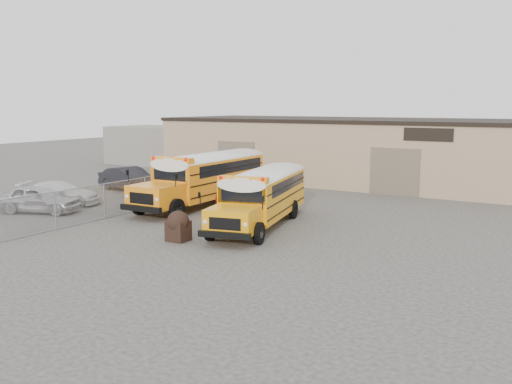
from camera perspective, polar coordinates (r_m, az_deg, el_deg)
The scene contains 10 objects.
ground at distance 25.80m, azimuth -5.59°, elevation -4.09°, with size 120.00×120.00×0.00m, color #393734.
warehouse at distance 42.94m, azimuth 10.72°, elevation 4.15°, with size 30.20×10.20×4.67m.
chainlink_fence at distance 31.68m, azimuth -11.00°, elevation -0.14°, with size 0.07×18.07×1.81m.
distant_building_left at distance 56.28m, azimuth -9.98°, elevation 4.65°, with size 8.00×6.00×3.60m, color gray.
school_bus_left at distance 37.99m, azimuth 0.31°, elevation 2.76°, with size 3.18×10.37×3.01m.
school_bus_right at distance 32.45m, azimuth 3.54°, elevation 1.37°, with size 4.29×9.44×2.68m.
tarp_bundle at distance 24.28m, azimuth -7.79°, elevation -3.34°, with size 0.95×0.95×1.30m.
car_silver at distance 32.39m, azimuth -20.87°, elevation -0.65°, with size 1.76×4.37×1.49m, color silver.
car_white at distance 34.60m, azimuth -18.99°, elevation -0.12°, with size 1.86×4.56×1.32m, color silver.
car_dark at distance 38.98m, azimuth -12.53°, elevation 1.30°, with size 1.67×4.79×1.58m, color black.
Camera 1 is at (15.25, -20.00, 5.73)m, focal length 40.00 mm.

